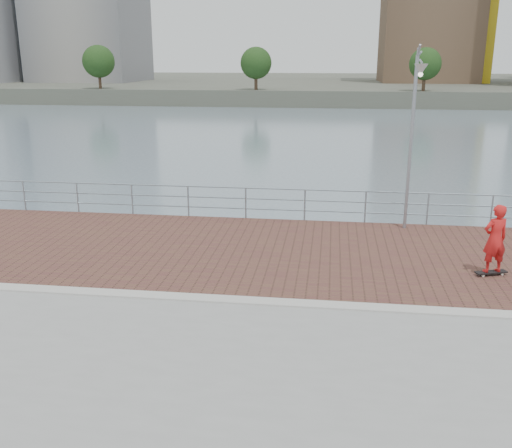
# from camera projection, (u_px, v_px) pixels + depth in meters

# --- Properties ---
(water) EXTENTS (400.00, 400.00, 0.00)m
(water) POSITION_uv_depth(u_px,v_px,m) (245.00, 378.00, 13.78)
(water) COLOR slate
(water) RESTS_ON ground
(brick_lane) EXTENTS (40.00, 6.80, 0.02)m
(brick_lane) POSITION_uv_depth(u_px,v_px,m) (263.00, 251.00, 16.63)
(brick_lane) COLOR brown
(brick_lane) RESTS_ON seawall
(curb) EXTENTS (40.00, 0.40, 0.06)m
(curb) POSITION_uv_depth(u_px,v_px,m) (245.00, 301.00, 13.20)
(curb) COLOR #B7B5AD
(curb) RESTS_ON seawall
(far_shore) EXTENTS (320.00, 95.00, 2.50)m
(far_shore) POSITION_uv_depth(u_px,v_px,m) (326.00, 85.00, 129.89)
(far_shore) COLOR #4C5142
(far_shore) RESTS_ON ground
(guardrail) EXTENTS (39.06, 0.06, 1.13)m
(guardrail) POSITION_uv_depth(u_px,v_px,m) (275.00, 200.00, 19.67)
(guardrail) COLOR #8C9EA8
(guardrail) RESTS_ON brick_lane
(street_lamp) EXTENTS (0.40, 1.18, 5.55)m
(street_lamp) POSITION_uv_depth(u_px,v_px,m) (415.00, 109.00, 17.34)
(street_lamp) COLOR gray
(street_lamp) RESTS_ON brick_lane
(skateboard) EXTENTS (0.87, 0.49, 0.10)m
(skateboard) POSITION_uv_depth(u_px,v_px,m) (491.00, 272.00, 14.76)
(skateboard) COLOR black
(skateboard) RESTS_ON brick_lane
(skateboarder) EXTENTS (0.76, 0.63, 1.80)m
(skateboarder) POSITION_uv_depth(u_px,v_px,m) (495.00, 239.00, 14.50)
(skateboarder) COLOR red
(skateboarder) RESTS_ON skateboard
(shoreline_trees) EXTENTS (170.05, 5.22, 6.96)m
(shoreline_trees) POSITION_uv_depth(u_px,v_px,m) (445.00, 62.00, 82.86)
(shoreline_trees) COLOR #473323
(shoreline_trees) RESTS_ON far_shore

